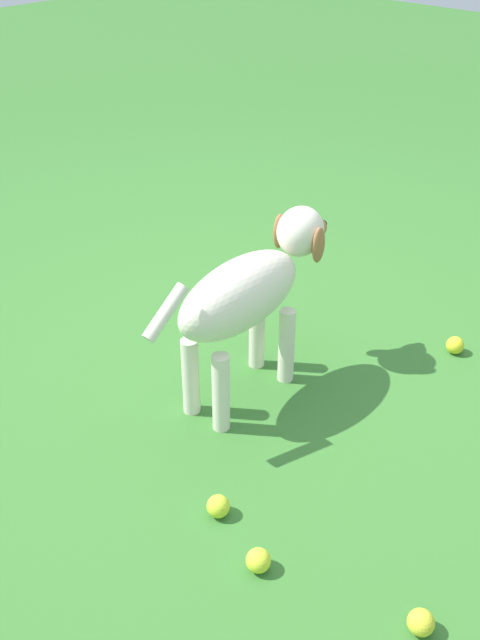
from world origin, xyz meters
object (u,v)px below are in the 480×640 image
(tennis_ball_1, at_px, (455,345))
(tennis_ball_3, at_px, (258,560))
(tennis_ball_2, at_px, (218,506))
(dog, at_px, (250,291))
(tennis_ball_0, at_px, (421,622))

(tennis_ball_1, relative_size, tennis_ball_3, 1.00)
(tennis_ball_2, xyz_separation_m, tennis_ball_3, (0.06, 0.21, 0.00))
(dog, relative_size, tennis_ball_3, 13.18)
(tennis_ball_2, height_order, tennis_ball_3, same)
(tennis_ball_0, height_order, tennis_ball_2, same)
(tennis_ball_0, bearing_deg, tennis_ball_1, -154.40)
(dog, distance_m, tennis_ball_0, 1.09)
(dog, height_order, tennis_ball_1, dog)
(dog, bearing_deg, tennis_ball_2, -148.88)
(tennis_ball_0, bearing_deg, tennis_ball_2, -83.44)
(dog, relative_size, tennis_ball_0, 13.18)
(dog, distance_m, tennis_ball_2, 0.69)
(tennis_ball_3, bearing_deg, dog, -135.66)
(tennis_ball_1, bearing_deg, tennis_ball_0, 25.60)
(tennis_ball_0, distance_m, tennis_ball_2, 0.61)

